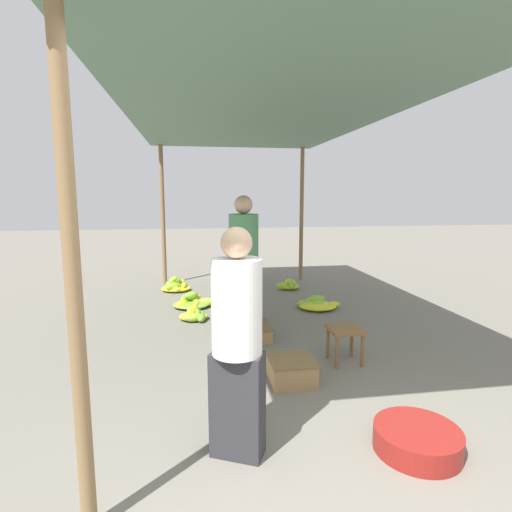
{
  "coord_description": "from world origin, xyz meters",
  "views": [
    {
      "loc": [
        -0.82,
        -1.67,
        1.73
      ],
      "look_at": [
        0.0,
        3.49,
        0.94
      ],
      "focal_mm": 28.0,
      "sensor_mm": 36.0,
      "label": 1
    }
  ],
  "objects_px": {
    "basin_black": "(417,440)",
    "banana_pile_right_0": "(317,305)",
    "banana_pile_right_1": "(289,285)",
    "crate_near": "(250,332)",
    "stool": "(345,334)",
    "banana_pile_left_0": "(195,315)",
    "banana_pile_left_2": "(176,286)",
    "shopper_walking_mid": "(244,263)",
    "banana_pile_left_1": "(193,302)",
    "crate_mid": "(291,370)",
    "vendor_foreground": "(237,341)"
  },
  "relations": [
    {
      "from": "banana_pile_left_2",
      "to": "shopper_walking_mid",
      "type": "relative_size",
      "value": 0.32
    },
    {
      "from": "banana_pile_right_0",
      "to": "crate_near",
      "type": "bearing_deg",
      "value": -136.38
    },
    {
      "from": "banana_pile_left_0",
      "to": "crate_near",
      "type": "distance_m",
      "value": 1.09
    },
    {
      "from": "crate_near",
      "to": "shopper_walking_mid",
      "type": "relative_size",
      "value": 0.28
    },
    {
      "from": "banana_pile_right_1",
      "to": "shopper_walking_mid",
      "type": "height_order",
      "value": "shopper_walking_mid"
    },
    {
      "from": "banana_pile_right_1",
      "to": "crate_near",
      "type": "distance_m",
      "value": 2.7
    },
    {
      "from": "basin_black",
      "to": "banana_pile_right_1",
      "type": "xyz_separation_m",
      "value": [
        0.28,
        4.79,
        0.0
      ]
    },
    {
      "from": "banana_pile_right_0",
      "to": "banana_pile_right_1",
      "type": "relative_size",
      "value": 1.51
    },
    {
      "from": "vendor_foreground",
      "to": "banana_pile_left_1",
      "type": "bearing_deg",
      "value": 94.62
    },
    {
      "from": "basin_black",
      "to": "crate_near",
      "type": "bearing_deg",
      "value": 109.37
    },
    {
      "from": "banana_pile_left_1",
      "to": "banana_pile_left_2",
      "type": "bearing_deg",
      "value": 104.99
    },
    {
      "from": "banana_pile_left_1",
      "to": "banana_pile_left_2",
      "type": "relative_size",
      "value": 1.26
    },
    {
      "from": "stool",
      "to": "shopper_walking_mid",
      "type": "xyz_separation_m",
      "value": [
        -0.92,
        1.09,
        0.6
      ]
    },
    {
      "from": "vendor_foreground",
      "to": "banana_pile_left_2",
      "type": "bearing_deg",
      "value": 97.12
    },
    {
      "from": "banana_pile_left_1",
      "to": "vendor_foreground",
      "type": "bearing_deg",
      "value": -85.38
    },
    {
      "from": "vendor_foreground",
      "to": "banana_pile_right_1",
      "type": "distance_m",
      "value": 4.92
    },
    {
      "from": "crate_mid",
      "to": "banana_pile_right_1",
      "type": "bearing_deg",
      "value": 76.52
    },
    {
      "from": "shopper_walking_mid",
      "to": "crate_near",
      "type": "bearing_deg",
      "value": -79.67
    },
    {
      "from": "crate_mid",
      "to": "vendor_foreground",
      "type": "bearing_deg",
      "value": -122.33
    },
    {
      "from": "crate_near",
      "to": "banana_pile_right_0",
      "type": "bearing_deg",
      "value": 43.62
    },
    {
      "from": "stool",
      "to": "banana_pile_right_1",
      "type": "height_order",
      "value": "stool"
    },
    {
      "from": "banana_pile_left_0",
      "to": "banana_pile_left_2",
      "type": "distance_m",
      "value": 1.84
    },
    {
      "from": "stool",
      "to": "banana_pile_left_0",
      "type": "relative_size",
      "value": 0.92
    },
    {
      "from": "vendor_foreground",
      "to": "stool",
      "type": "height_order",
      "value": "vendor_foreground"
    },
    {
      "from": "stool",
      "to": "banana_pile_left_1",
      "type": "xyz_separation_m",
      "value": [
        -1.57,
        2.37,
        -0.23
      ]
    },
    {
      "from": "stool",
      "to": "banana_pile_left_2",
      "type": "height_order",
      "value": "stool"
    },
    {
      "from": "stool",
      "to": "crate_mid",
      "type": "bearing_deg",
      "value": -151.83
    },
    {
      "from": "vendor_foreground",
      "to": "crate_mid",
      "type": "xyz_separation_m",
      "value": [
        0.61,
        0.97,
        -0.69
      ]
    },
    {
      "from": "banana_pile_left_2",
      "to": "shopper_walking_mid",
      "type": "bearing_deg",
      "value": -68.44
    },
    {
      "from": "vendor_foreground",
      "to": "banana_pile_left_0",
      "type": "height_order",
      "value": "vendor_foreground"
    },
    {
      "from": "stool",
      "to": "basin_black",
      "type": "distance_m",
      "value": 1.5
    },
    {
      "from": "stool",
      "to": "crate_mid",
      "type": "height_order",
      "value": "stool"
    },
    {
      "from": "basin_black",
      "to": "shopper_walking_mid",
      "type": "distance_m",
      "value": 2.84
    },
    {
      "from": "crate_near",
      "to": "shopper_walking_mid",
      "type": "bearing_deg",
      "value": 100.33
    },
    {
      "from": "banana_pile_left_0",
      "to": "banana_pile_right_0",
      "type": "distance_m",
      "value": 1.9
    },
    {
      "from": "banana_pile_left_0",
      "to": "banana_pile_left_1",
      "type": "bearing_deg",
      "value": 92.3
    },
    {
      "from": "banana_pile_right_1",
      "to": "crate_near",
      "type": "xyz_separation_m",
      "value": [
        -1.09,
        -2.47,
        0.01
      ]
    },
    {
      "from": "banana_pile_right_1",
      "to": "crate_mid",
      "type": "height_order",
      "value": "crate_mid"
    },
    {
      "from": "stool",
      "to": "crate_near",
      "type": "height_order",
      "value": "stool"
    },
    {
      "from": "vendor_foreground",
      "to": "banana_pile_right_0",
      "type": "relative_size",
      "value": 2.2
    },
    {
      "from": "banana_pile_right_1",
      "to": "banana_pile_left_0",
      "type": "bearing_deg",
      "value": -137.6
    },
    {
      "from": "basin_black",
      "to": "banana_pile_right_1",
      "type": "distance_m",
      "value": 4.8
    },
    {
      "from": "crate_near",
      "to": "shopper_walking_mid",
      "type": "xyz_separation_m",
      "value": [
        -0.05,
        0.25,
        0.81
      ]
    },
    {
      "from": "basin_black",
      "to": "crate_mid",
      "type": "xyz_separation_m",
      "value": [
        -0.6,
        1.13,
        0.03
      ]
    },
    {
      "from": "banana_pile_left_1",
      "to": "banana_pile_right_1",
      "type": "height_order",
      "value": "banana_pile_left_1"
    },
    {
      "from": "basin_black",
      "to": "banana_pile_right_1",
      "type": "bearing_deg",
      "value": 86.69
    },
    {
      "from": "basin_black",
      "to": "banana_pile_right_0",
      "type": "bearing_deg",
      "value": 83.62
    },
    {
      "from": "stool",
      "to": "banana_pile_left_0",
      "type": "xyz_separation_m",
      "value": [
        -1.54,
        1.7,
        -0.23
      ]
    },
    {
      "from": "basin_black",
      "to": "shopper_walking_mid",
      "type": "height_order",
      "value": "shopper_walking_mid"
    },
    {
      "from": "shopper_walking_mid",
      "to": "crate_mid",
      "type": "bearing_deg",
      "value": -79.73
    }
  ]
}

